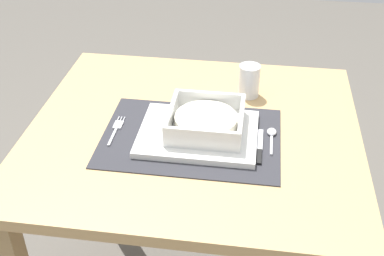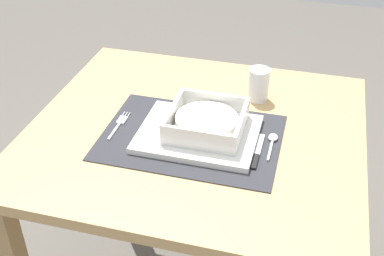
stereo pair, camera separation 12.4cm
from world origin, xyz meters
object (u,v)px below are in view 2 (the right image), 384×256
porridge_bowl (206,123)px  bread_knife (250,147)px  dining_table (195,160)px  fork (120,123)px  spoon (272,140)px  butter_knife (257,153)px  drinking_glass (258,86)px

porridge_bowl → bread_knife: 0.13m
dining_table → porridge_bowl: bearing=-35.2°
dining_table → fork: bearing=-169.4°
dining_table → spoon: size_ratio=7.88×
porridge_bowl → bread_knife: bearing=-13.0°
spoon → butter_knife: spoon is taller
drinking_glass → fork: bearing=-145.4°
spoon → drinking_glass: 0.21m
porridge_bowl → drinking_glass: bearing=65.5°
butter_knife → spoon: bearing=63.6°
dining_table → fork: fork is taller
spoon → butter_knife: 0.07m
butter_knife → bread_knife: same height
butter_knife → bread_knife: 0.03m
spoon → butter_knife: size_ratio=0.76×
fork → bread_knife: bearing=-5.7°
dining_table → butter_knife: butter_knife is taller
porridge_bowl → dining_table: bearing=144.8°
porridge_bowl → butter_knife: (0.14, -0.05, -0.03)m
drinking_glass → butter_knife: bearing=-81.2°
dining_table → spoon: 0.23m
fork → porridge_bowl: bearing=-0.2°
fork → drinking_glass: bearing=31.4°
bread_knife → dining_table: bearing=160.6°
porridge_bowl → butter_knife: 0.15m
butter_knife → fork: bearing=173.2°
fork → drinking_glass: (0.33, 0.23, 0.04)m
dining_table → bread_knife: size_ratio=6.48×
dining_table → bread_knife: 0.20m
butter_knife → drinking_glass: 0.27m
porridge_bowl → drinking_glass: 0.23m
fork → drinking_glass: drinking_glass is taller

